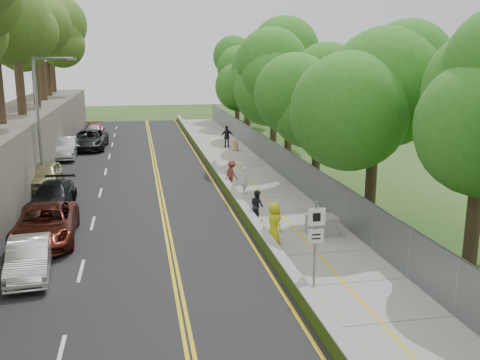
% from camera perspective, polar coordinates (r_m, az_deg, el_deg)
% --- Properties ---
extents(ground, '(140.00, 140.00, 0.00)m').
position_cam_1_polar(ground, '(21.87, 2.71, -8.34)').
color(ground, '#33511E').
rests_on(ground, ground).
extents(road, '(11.20, 66.00, 0.04)m').
position_cam_1_polar(road, '(35.68, -11.51, -0.05)').
color(road, black).
rests_on(road, ground).
extents(sidewalk, '(4.20, 66.00, 0.05)m').
position_cam_1_polar(sidewalk, '(36.43, 1.08, 0.49)').
color(sidewalk, gray).
rests_on(sidewalk, ground).
extents(jersey_barrier, '(0.42, 66.00, 0.60)m').
position_cam_1_polar(jersey_barrier, '(35.97, -2.50, 0.77)').
color(jersey_barrier, '#72C212').
rests_on(jersey_barrier, ground).
extents(chainlink_fence, '(0.04, 66.00, 2.00)m').
position_cam_1_polar(chainlink_fence, '(36.72, 4.30, 2.11)').
color(chainlink_fence, slate).
rests_on(chainlink_fence, ground).
extents(trees_fenceside, '(7.00, 66.00, 14.00)m').
position_cam_1_polar(trees_fenceside, '(36.75, 8.07, 11.46)').
color(trees_fenceside, '#368122').
rests_on(trees_fenceside, ground).
extents(streetlight, '(2.52, 0.22, 8.00)m').
position_cam_1_polar(streetlight, '(34.39, -20.39, 6.72)').
color(streetlight, gray).
rests_on(streetlight, ground).
extents(signpost, '(0.62, 0.09, 3.10)m').
position_cam_1_polar(signpost, '(18.76, 8.08, -5.78)').
color(signpost, gray).
rests_on(signpost, sidewalk).
extents(construction_barrel, '(0.55, 0.55, 0.90)m').
position_cam_1_polar(construction_barrel, '(45.70, -0.53, 3.70)').
color(construction_barrel, '#D34600').
rests_on(construction_barrel, sidewalk).
extents(concrete_block, '(1.35, 1.05, 0.86)m').
position_cam_1_polar(concrete_block, '(24.63, 8.76, -4.81)').
color(concrete_block, gray).
rests_on(concrete_block, sidewalk).
extents(car_1, '(1.85, 4.25, 1.36)m').
position_cam_1_polar(car_1, '(21.38, -21.59, -7.74)').
color(car_1, silver).
rests_on(car_1, road).
extents(car_2, '(2.75, 5.64, 1.54)m').
position_cam_1_polar(car_2, '(24.94, -20.05, -4.45)').
color(car_2, '#521A12').
rests_on(car_2, road).
extents(car_3, '(2.23, 4.88, 1.39)m').
position_cam_1_polar(car_3, '(30.04, -19.34, -1.62)').
color(car_3, black).
rests_on(car_3, road).
extents(car_4, '(1.93, 4.68, 1.59)m').
position_cam_1_polar(car_4, '(34.91, -20.14, 0.48)').
color(car_4, tan).
rests_on(car_4, road).
extents(car_5, '(1.92, 5.05, 1.64)m').
position_cam_1_polar(car_5, '(44.53, -18.21, 3.26)').
color(car_5, silver).
rests_on(car_5, road).
extents(car_6, '(3.02, 6.09, 1.66)m').
position_cam_1_polar(car_6, '(48.35, -15.75, 4.17)').
color(car_6, black).
rests_on(car_6, road).
extents(car_7, '(2.48, 5.06, 1.42)m').
position_cam_1_polar(car_7, '(54.67, -15.22, 5.07)').
color(car_7, maroon).
rests_on(car_7, road).
extents(car_8, '(2.07, 4.51, 1.50)m').
position_cam_1_polar(car_8, '(53.61, -15.32, 4.95)').
color(car_8, '#BBBCC0').
rests_on(car_8, road).
extents(painter_0, '(0.83, 1.03, 1.83)m').
position_cam_1_polar(painter_0, '(23.13, 3.65, -4.60)').
color(painter_0, yellow).
rests_on(painter_0, sidewalk).
extents(painter_1, '(0.51, 0.66, 1.60)m').
position_cam_1_polar(painter_1, '(31.47, 0.54, 0.01)').
color(painter_1, white).
rests_on(painter_1, sidewalk).
extents(painter_2, '(0.83, 0.92, 1.55)m').
position_cam_1_polar(painter_2, '(26.27, 1.83, -2.73)').
color(painter_2, black).
rests_on(painter_2, sidewalk).
extents(painter_3, '(0.99, 1.23, 1.66)m').
position_cam_1_polar(painter_3, '(33.04, -0.89, 0.69)').
color(painter_3, maroon).
rests_on(painter_3, sidewalk).
extents(person_far, '(1.14, 0.50, 1.92)m').
position_cam_1_polar(person_far, '(47.37, -1.40, 4.65)').
color(person_far, black).
rests_on(person_far, sidewalk).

